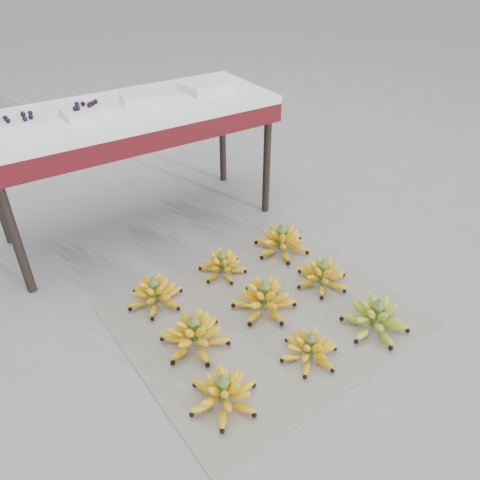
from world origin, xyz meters
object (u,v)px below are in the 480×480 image
bunch_back_right (282,241)px  tray_far_right (207,85)px  newspaper_mat (264,315)px  tray_left (87,110)px  bunch_back_left (155,294)px  bunch_mid_center (264,299)px  bunch_front_center (309,349)px  bunch_front_right (376,318)px  bunch_mid_right (322,275)px  tray_far_left (24,122)px  vendor_table (131,121)px  bunch_front_left (223,393)px  bunch_mid_left (195,334)px  bunch_back_center (222,265)px  tray_right (148,96)px

bunch_back_right → tray_far_right: bearing=114.6°
newspaper_mat → tray_left: size_ratio=5.13×
bunch_back_left → bunch_mid_center: bearing=-12.6°
bunch_front_center → bunch_back_left: (-0.39, 0.66, 0.00)m
bunch_front_right → bunch_back_right: bearing=104.9°
bunch_mid_right → tray_far_left: (-1.04, 0.99, 0.69)m
tray_far_left → vendor_table: bearing=1.2°
bunch_front_left → bunch_mid_left: size_ratio=0.88×
tray_far_left → bunch_mid_left: bearing=-73.0°
bunch_mid_center → tray_far_right: (0.31, 1.02, 0.69)m
bunch_mid_right → tray_left: bearing=138.3°
bunch_front_left → bunch_mid_right: (0.78, 0.33, -0.00)m
bunch_mid_left → bunch_back_center: (0.36, 0.36, -0.01)m
bunch_front_center → bunch_mid_left: bearing=123.3°
bunch_mid_left → tray_left: (-0.01, 1.00, 0.69)m
newspaper_mat → bunch_back_left: bearing=137.9°
bunch_back_center → vendor_table: 0.90m
bunch_mid_center → newspaper_mat: bearing=-125.0°
bunch_front_center → bunch_front_right: bearing=-19.4°
bunch_mid_right → vendor_table: size_ratio=0.20×
bunch_back_center → tray_far_right: tray_far_right is taller
bunch_front_left → tray_left: bearing=94.5°
bunch_front_right → bunch_back_center: bunch_front_right is taller
tray_far_left → bunch_back_right: bearing=-32.2°
bunch_front_left → tray_far_left: bearing=107.1°
bunch_back_center → tray_left: 1.02m
bunch_front_center → bunch_mid_right: bunch_mid_right is taller
tray_far_left → tray_left: (0.30, -0.00, 0.00)m
vendor_table → bunch_back_center: bearing=-76.9°
bunch_mid_center → bunch_back_center: bunch_mid_center is taller
bunch_front_center → bunch_back_left: bunch_back_left is taller
bunch_back_right → bunch_front_right: bearing=-70.2°
bunch_front_center → bunch_back_center: bearing=75.3°
bunch_front_right → bunch_back_right: (0.01, 0.70, 0.00)m
bunch_mid_center → vendor_table: size_ratio=0.21×
bunch_mid_center → bunch_back_left: bunch_mid_center is taller
newspaper_mat → tray_left: 1.32m
vendor_table → tray_far_left: size_ratio=6.19×
tray_far_right → bunch_mid_left: bearing=-123.4°
vendor_table → tray_far_right: size_ratio=5.08×
bunch_front_right → tray_right: tray_right is taller
bunch_back_right → vendor_table: size_ratio=0.25×
bunch_back_right → tray_far_right: tray_far_right is taller
bunch_back_center → bunch_back_right: size_ratio=0.73×
tray_far_right → bunch_back_right: bearing=-86.2°
bunch_mid_center → tray_far_left: tray_far_left is taller
bunch_front_left → bunch_back_left: (0.02, 0.66, -0.00)m
bunch_mid_left → bunch_back_right: 0.81m
newspaper_mat → tray_right: size_ratio=3.97×
tray_left → tray_far_left: bearing=179.2°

